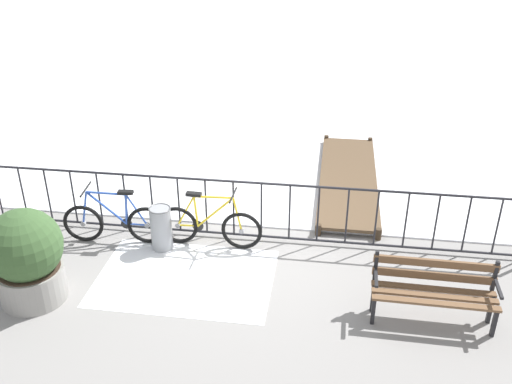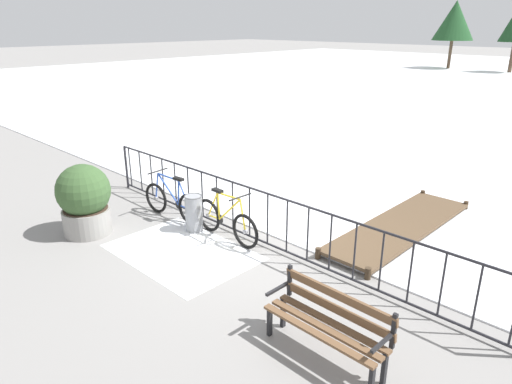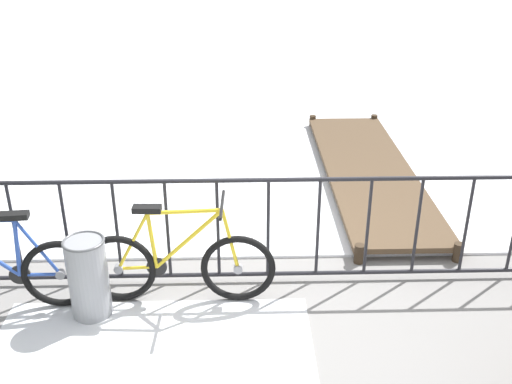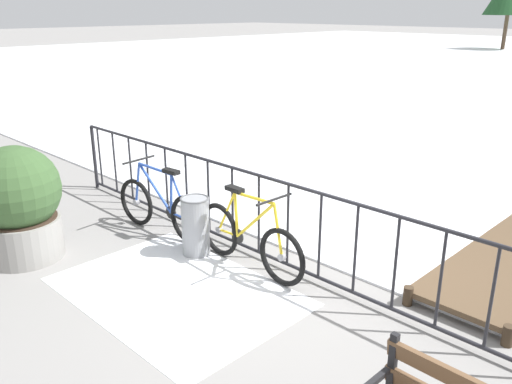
{
  "view_description": "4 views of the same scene",
  "coord_description": "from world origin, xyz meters",
  "views": [
    {
      "loc": [
        1.28,
        -7.91,
        5.01
      ],
      "look_at": [
        0.13,
        0.09,
        0.84
      ],
      "focal_mm": 39.86,
      "sensor_mm": 36.0,
      "label": 1
    },
    {
      "loc": [
        5.35,
        -5.61,
        3.87
      ],
      "look_at": [
        -0.16,
        0.1,
        0.96
      ],
      "focal_mm": 32.42,
      "sensor_mm": 36.0,
      "label": 2
    },
    {
      "loc": [
        -0.02,
        -4.74,
        3.2
      ],
      "look_at": [
        0.13,
        0.36,
        0.76
      ],
      "focal_mm": 41.93,
      "sensor_mm": 36.0,
      "label": 3
    },
    {
      "loc": [
        3.37,
        -4.16,
        2.87
      ],
      "look_at": [
        -0.72,
        -0.01,
        0.84
      ],
      "focal_mm": 37.16,
      "sensor_mm": 36.0,
      "label": 4
    }
  ],
  "objects": [
    {
      "name": "trash_bin",
      "position": [
        -1.32,
        -0.45,
        0.37
      ],
      "size": [
        0.35,
        0.35,
        0.73
      ],
      "color": "gray",
      "rests_on": "ground"
    },
    {
      "name": "ground_plane",
      "position": [
        0.0,
        0.0,
        0.0
      ],
      "size": [
        160.0,
        160.0,
        0.0
      ],
      "primitive_type": "plane",
      "color": "gray"
    },
    {
      "name": "bicycle_near_railing",
      "position": [
        -0.58,
        -0.28,
        0.37
      ],
      "size": [
        1.71,
        0.52,
        0.97
      ],
      "color": "black",
      "rests_on": "ground"
    },
    {
      "name": "snow_patch",
      "position": [
        -0.75,
        -1.2,
        0.0
      ],
      "size": [
        2.6,
        1.8,
        0.01
      ],
      "primitive_type": "cube",
      "color": "white",
      "rests_on": "ground"
    },
    {
      "name": "railing_fence",
      "position": [
        -0.0,
        0.0,
        0.56
      ],
      "size": [
        9.06,
        0.06,
        1.07
      ],
      "color": "#232328",
      "rests_on": "ground"
    },
    {
      "name": "wooden_dock",
      "position": [
        1.64,
        2.32,
        0.12
      ],
      "size": [
        1.1,
        4.14,
        0.2
      ],
      "color": "brown",
      "rests_on": "ground"
    }
  ]
}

